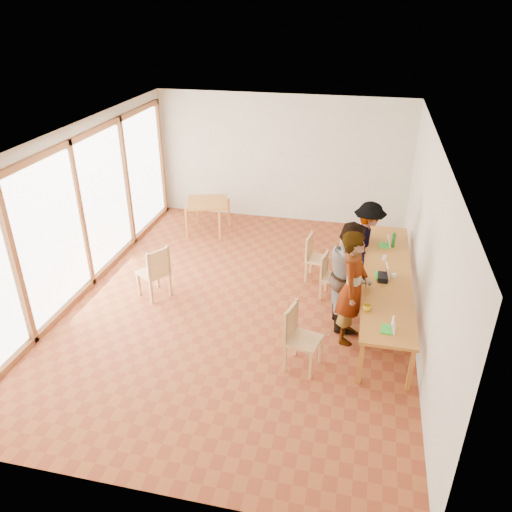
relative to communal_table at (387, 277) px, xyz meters
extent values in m
plane|color=brown|center=(-2.50, -0.27, -0.70)|extent=(8.00, 8.00, 0.00)
cube|color=beige|center=(-2.50, 3.73, 0.80)|extent=(6.00, 0.10, 3.00)
cube|color=beige|center=(-2.50, -4.27, 0.80)|extent=(6.00, 0.10, 3.00)
cube|color=beige|center=(0.50, -0.27, 0.80)|extent=(0.10, 8.00, 3.00)
cube|color=white|center=(-5.46, -0.27, 0.80)|extent=(0.10, 8.00, 3.00)
cube|color=white|center=(-2.50, -0.27, 2.32)|extent=(6.00, 8.00, 0.04)
cube|color=#BE792A|center=(0.00, 0.00, 0.02)|extent=(0.80, 4.00, 0.05)
cube|color=#BE792A|center=(-0.34, -1.94, -0.35)|extent=(0.06, 0.06, 0.70)
cube|color=#BE792A|center=(-0.34, 1.94, -0.35)|extent=(0.06, 0.06, 0.70)
cube|color=#BE792A|center=(0.34, -1.94, -0.35)|extent=(0.06, 0.06, 0.70)
cube|color=#BE792A|center=(0.34, 1.94, -0.35)|extent=(0.06, 0.06, 0.70)
cube|color=#BE792A|center=(-4.00, 2.55, 0.02)|extent=(0.90, 0.90, 0.05)
cube|color=#BE792A|center=(-4.39, 2.16, -0.35)|extent=(0.05, 0.05, 0.70)
cube|color=#BE792A|center=(-4.39, 2.94, -0.35)|extent=(0.05, 0.05, 0.70)
cube|color=#BE792A|center=(-3.61, 2.16, -0.35)|extent=(0.05, 0.05, 0.70)
cube|color=#BE792A|center=(-3.61, 2.94, -0.35)|extent=(0.05, 0.05, 0.70)
cube|color=#DFB86F|center=(-1.18, -1.77, -0.22)|extent=(0.57, 0.57, 0.04)
cube|color=#DFB86F|center=(-1.38, -1.72, 0.05)|extent=(0.15, 0.47, 0.49)
cube|color=#DFB86F|center=(-0.92, 0.27, -0.29)|extent=(0.47, 0.47, 0.04)
cube|color=#DFB86F|center=(-1.09, 0.30, -0.06)|extent=(0.11, 0.40, 0.42)
cube|color=#DFB86F|center=(-1.26, 0.88, -0.27)|extent=(0.47, 0.47, 0.04)
cube|color=#DFB86F|center=(-1.45, 0.91, -0.03)|extent=(0.09, 0.42, 0.44)
cube|color=#DFB86F|center=(-0.60, 1.07, -0.27)|extent=(0.56, 0.56, 0.04)
cube|color=#DFB86F|center=(-0.78, 1.15, -0.03)|extent=(0.20, 0.41, 0.45)
cube|color=#DFB86F|center=(-4.11, -0.38, -0.22)|extent=(0.65, 0.65, 0.05)
cube|color=#DFB86F|center=(-3.93, -0.50, 0.05)|extent=(0.29, 0.42, 0.50)
imported|color=gray|center=(-0.56, -0.90, 0.24)|extent=(0.57, 0.76, 1.89)
imported|color=gray|center=(-0.62, -0.46, 0.22)|extent=(0.86, 1.01, 1.84)
imported|color=gray|center=(-0.37, 1.09, 0.09)|extent=(0.64, 1.06, 1.59)
cube|color=#31D735|center=(-0.03, -1.63, 0.06)|extent=(0.19, 0.25, 0.02)
cube|color=white|center=(0.06, -1.64, 0.14)|extent=(0.09, 0.22, 0.19)
cube|color=#31D735|center=(-0.11, -0.11, 0.06)|extent=(0.22, 0.29, 0.03)
cube|color=white|center=(-0.01, -0.11, 0.16)|extent=(0.10, 0.26, 0.23)
cube|color=#31D735|center=(-0.06, 1.09, 0.06)|extent=(0.19, 0.25, 0.02)
cube|color=white|center=(0.02, 1.10, 0.15)|extent=(0.09, 0.22, 0.20)
imported|color=gold|center=(-0.32, -1.19, 0.10)|extent=(0.14, 0.14, 0.10)
cylinder|color=#197627|center=(0.10, 1.08, 0.19)|extent=(0.07, 0.07, 0.28)
cylinder|color=silver|center=(-0.05, 0.51, 0.09)|extent=(0.07, 0.07, 0.09)
cylinder|color=white|center=(0.10, -0.07, 0.08)|extent=(0.08, 0.08, 0.06)
cube|color=#CD4766|center=(-0.16, 0.04, 0.05)|extent=(0.05, 0.10, 0.01)
cube|color=black|center=(-0.09, -0.21, 0.09)|extent=(0.16, 0.26, 0.09)
camera|label=1|loc=(-0.57, -7.63, 4.23)|focal=35.00mm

